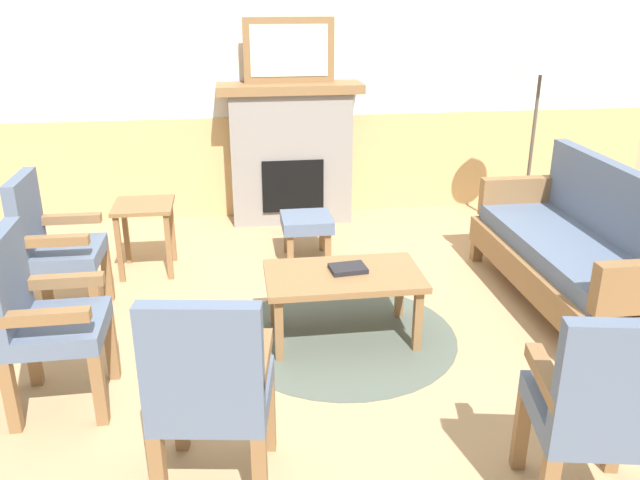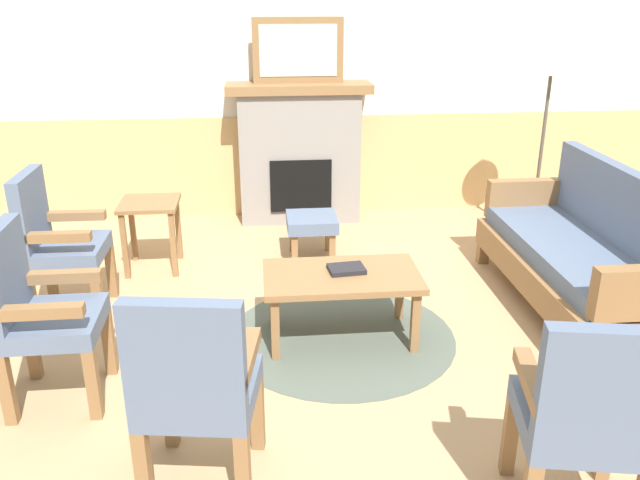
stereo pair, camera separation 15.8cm
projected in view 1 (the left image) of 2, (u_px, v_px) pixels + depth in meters
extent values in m
plane|color=tan|center=(328.00, 341.00, 4.09)|extent=(14.00, 14.00, 0.00)
cube|color=silver|center=(287.00, 72.00, 6.00)|extent=(7.20, 0.12, 2.70)
cube|color=tan|center=(289.00, 166.00, 6.26)|extent=(7.20, 0.02, 0.95)
cube|color=gray|center=(291.00, 158.00, 6.04)|extent=(1.10, 0.36, 1.20)
cube|color=black|center=(293.00, 186.00, 5.95)|extent=(0.56, 0.02, 0.48)
cube|color=brown|center=(290.00, 88.00, 5.81)|extent=(1.30, 0.44, 0.08)
cube|color=brown|center=(289.00, 50.00, 5.70)|extent=(0.80, 0.03, 0.56)
cube|color=#B2C6A8|center=(289.00, 51.00, 5.68)|extent=(0.68, 0.01, 0.44)
cube|color=brown|center=(477.00, 251.00, 5.29)|extent=(0.08, 0.08, 0.16)
cube|color=brown|center=(581.00, 360.00, 3.74)|extent=(0.08, 0.08, 0.16)
cube|color=brown|center=(546.00, 247.00, 5.37)|extent=(0.08, 0.08, 0.16)
cube|color=brown|center=(564.00, 270.00, 4.49)|extent=(0.70, 1.80, 0.20)
cube|color=slate|center=(567.00, 248.00, 4.43)|extent=(0.60, 1.70, 0.12)
cube|color=slate|center=(616.00, 203.00, 4.35)|extent=(0.10, 1.70, 0.50)
cube|color=brown|center=(517.00, 196.00, 5.17)|extent=(0.60, 0.10, 0.30)
cube|color=brown|center=(279.00, 330.00, 3.83)|extent=(0.05, 0.05, 0.40)
cube|color=brown|center=(418.00, 320.00, 3.93)|extent=(0.05, 0.05, 0.40)
cube|color=brown|center=(274.00, 297.00, 4.23)|extent=(0.05, 0.05, 0.40)
cube|color=brown|center=(400.00, 289.00, 4.34)|extent=(0.05, 0.05, 0.40)
cube|color=brown|center=(344.00, 276.00, 4.00)|extent=(0.96, 0.56, 0.04)
cylinder|color=#4C564C|center=(343.00, 336.00, 4.15)|extent=(1.45, 1.45, 0.01)
cube|color=black|center=(348.00, 269.00, 4.02)|extent=(0.24, 0.18, 0.03)
cube|color=brown|center=(290.00, 251.00, 5.16)|extent=(0.05, 0.05, 0.26)
cube|color=brown|center=(328.00, 249.00, 5.20)|extent=(0.05, 0.05, 0.26)
cube|color=brown|center=(287.00, 237.00, 5.43)|extent=(0.05, 0.05, 0.26)
cube|color=brown|center=(322.00, 235.00, 5.47)|extent=(0.05, 0.05, 0.26)
cube|color=slate|center=(307.00, 222.00, 5.25)|extent=(0.40, 0.40, 0.10)
cube|color=brown|center=(111.00, 346.00, 3.65)|extent=(0.06, 0.06, 0.40)
cube|color=brown|center=(99.00, 389.00, 3.26)|extent=(0.06, 0.06, 0.40)
cube|color=brown|center=(33.00, 352.00, 3.59)|extent=(0.06, 0.06, 0.40)
cube|color=brown|center=(11.00, 396.00, 3.20)|extent=(0.06, 0.06, 0.40)
cube|color=slate|center=(57.00, 328.00, 3.33)|extent=(0.49, 0.49, 0.10)
cube|color=slate|center=(6.00, 279.00, 3.20)|extent=(0.09, 0.48, 0.48)
cube|color=brown|center=(61.00, 281.00, 3.46)|extent=(0.44, 0.08, 0.06)
cube|color=brown|center=(42.00, 317.00, 3.08)|extent=(0.44, 0.08, 0.06)
cube|color=brown|center=(107.00, 274.00, 4.57)|extent=(0.06, 0.06, 0.40)
cube|color=brown|center=(96.00, 301.00, 4.18)|extent=(0.06, 0.06, 0.40)
cube|color=brown|center=(45.00, 277.00, 4.52)|extent=(0.06, 0.06, 0.40)
cube|color=brown|center=(27.00, 304.00, 4.13)|extent=(0.06, 0.06, 0.40)
cube|color=slate|center=(64.00, 254.00, 4.26)|extent=(0.48, 0.48, 0.10)
cube|color=slate|center=(25.00, 213.00, 4.13)|extent=(0.08, 0.48, 0.48)
cube|color=brown|center=(68.00, 219.00, 4.39)|extent=(0.44, 0.07, 0.06)
cube|color=brown|center=(52.00, 241.00, 4.01)|extent=(0.44, 0.07, 0.06)
cube|color=brown|center=(180.00, 412.00, 3.08)|extent=(0.07, 0.07, 0.40)
cube|color=brown|center=(269.00, 413.00, 3.08)|extent=(0.07, 0.07, 0.40)
cube|color=brown|center=(159.00, 474.00, 2.69)|extent=(0.07, 0.07, 0.40)
cube|color=brown|center=(260.00, 475.00, 2.68)|extent=(0.07, 0.07, 0.40)
cube|color=slate|center=(214.00, 394.00, 2.79)|extent=(0.55, 0.55, 0.10)
cube|color=slate|center=(201.00, 361.00, 2.50)|extent=(0.49, 0.15, 0.48)
cube|color=brown|center=(163.00, 359.00, 2.73)|extent=(0.13, 0.45, 0.06)
cube|color=brown|center=(260.00, 360.00, 2.73)|extent=(0.13, 0.45, 0.06)
cube|color=brown|center=(521.00, 430.00, 2.96)|extent=(0.07, 0.07, 0.40)
cube|color=brown|center=(616.00, 433.00, 2.94)|extent=(0.07, 0.07, 0.40)
cube|color=slate|center=(592.00, 414.00, 2.66)|extent=(0.56, 0.56, 0.10)
cube|color=slate|center=(623.00, 381.00, 2.37)|extent=(0.49, 0.17, 0.48)
cube|color=brown|center=(547.00, 377.00, 2.61)|extent=(0.15, 0.45, 0.06)
cube|color=brown|center=(126.00, 232.00, 5.17)|extent=(0.04, 0.04, 0.52)
cube|color=brown|center=(172.00, 230.00, 5.21)|extent=(0.04, 0.04, 0.52)
cube|color=brown|center=(119.00, 249.00, 4.84)|extent=(0.04, 0.04, 0.52)
cube|color=brown|center=(169.00, 247.00, 4.88)|extent=(0.04, 0.04, 0.52)
cube|color=brown|center=(143.00, 206.00, 4.93)|extent=(0.44, 0.44, 0.03)
cylinder|color=#332D28|center=(521.00, 234.00, 5.83)|extent=(0.24, 0.24, 0.03)
cylinder|color=#4C473D|center=(531.00, 156.00, 5.57)|extent=(0.03, 0.03, 1.40)
cone|color=beige|center=(543.00, 56.00, 5.27)|extent=(0.36, 0.36, 0.25)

